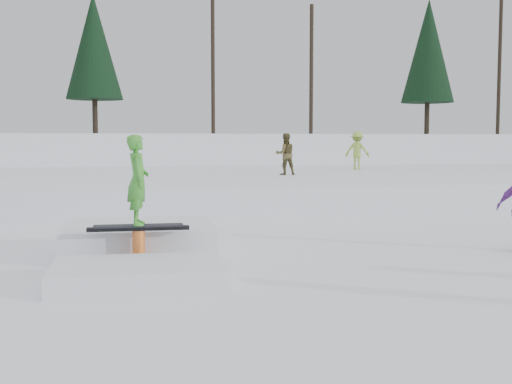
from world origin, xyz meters
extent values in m
plane|color=white|center=(0.00, 0.00, 0.00)|extent=(120.00, 120.00, 0.00)
cube|color=white|center=(0.00, 30.00, 1.20)|extent=(60.00, 14.00, 2.40)
cube|color=white|center=(0.00, 16.00, 0.40)|extent=(50.00, 18.00, 0.80)
cylinder|color=black|center=(-4.00, 28.50, 3.40)|extent=(0.30, 0.30, 2.00)
cone|color=black|center=(-4.00, 28.50, 7.38)|extent=(3.20, 3.20, 5.95)
cylinder|color=black|center=(3.00, 30.50, 7.15)|extent=(0.24, 0.24, 9.50)
cylinder|color=black|center=(9.00, 29.50, 6.40)|extent=(0.24, 0.24, 8.00)
cylinder|color=black|center=(16.00, 28.00, 3.40)|extent=(0.30, 0.30, 2.00)
cone|color=black|center=(16.00, 28.00, 7.55)|extent=(3.20, 3.20, 6.30)
cylinder|color=black|center=(22.00, 30.00, 7.65)|extent=(0.24, 0.24, 10.50)
imported|color=brown|center=(3.63, 13.24, 1.55)|extent=(0.74, 0.59, 1.50)
imported|color=#99BE44|center=(7.70, 17.12, 1.62)|extent=(1.21, 1.04, 1.63)
cube|color=white|center=(-1.59, 2.24, 0.27)|extent=(2.60, 2.20, 0.54)
cube|color=white|center=(-1.59, -0.26, 0.15)|extent=(2.40, 1.60, 0.30)
cylinder|color=orange|center=(-1.59, 0.94, 0.03)|extent=(0.44, 0.44, 0.06)
cylinder|color=orange|center=(-1.59, 0.94, 0.30)|extent=(0.20, 0.20, 0.60)
cube|color=black|center=(-1.59, 0.94, 0.63)|extent=(1.60, 0.16, 0.06)
cube|color=black|center=(-1.59, 0.94, 0.68)|extent=(1.40, 0.28, 0.03)
imported|color=green|center=(-1.59, 0.94, 1.40)|extent=(0.34, 0.52, 1.42)
camera|label=1|loc=(-1.57, -9.32, 2.01)|focal=45.00mm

